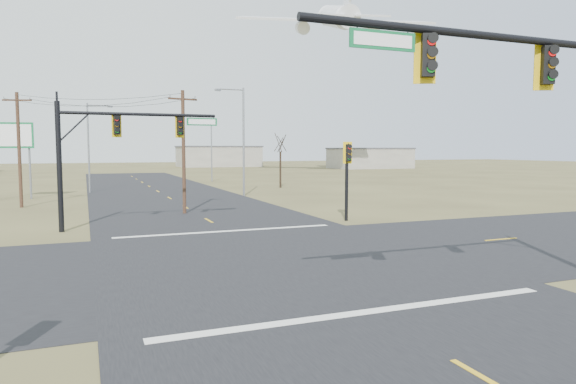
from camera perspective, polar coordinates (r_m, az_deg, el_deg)
The scene contains 18 objects.
ground at distance 21.28m, azimuth -1.50°, elevation -7.43°, with size 320.00×320.00×0.00m, color olive.
road_ew at distance 21.27m, azimuth -1.50°, elevation -7.40°, with size 160.00×14.00×0.02m, color black.
road_ns at distance 21.27m, azimuth -1.50°, elevation -7.39°, with size 14.00×160.00×0.02m, color black.
stop_bar_near at distance 14.69m, azimuth 8.90°, elevation -12.99°, with size 12.00×0.40×0.01m, color silver.
stop_bar_far at distance 28.31m, azimuth -6.75°, elevation -4.33°, with size 12.00×0.40×0.01m, color silver.
mast_arm_near at distance 16.54m, azimuth 27.93°, elevation 8.76°, with size 11.65×0.60×8.04m.
mast_arm_far at distance 30.30m, azimuth -18.51°, elevation 5.68°, with size 8.84×0.56×7.06m.
pedestal_signal_ne at distance 32.14m, azimuth 6.65°, elevation 3.05°, with size 0.68×0.60×4.98m.
utility_pole_near at distance 36.28m, azimuth -11.53°, elevation 4.63°, with size 2.06×0.58×8.52m.
utility_pole_far at distance 44.45m, azimuth -27.71°, elevation 4.38°, with size 2.10×0.74×8.81m.
highway_sign at distance 51.78m, azimuth -28.34°, elevation 4.54°, with size 3.62×0.69×6.87m.
streetlight_a at distance 49.25m, azimuth -5.21°, elevation 6.25°, with size 2.88×0.45×10.27m.
streetlight_b at distance 72.06m, azimuth -8.65°, elevation 5.07°, with size 2.44×0.27×8.76m.
streetlight_c at distance 56.63m, azimuth -21.10°, elevation 5.14°, with size 2.57×0.35×9.19m.
bare_tree_c at distance 59.66m, azimuth -0.85°, elevation 5.55°, with size 3.57×3.57×6.74m.
warehouse_mid at distance 133.47m, azimuth -7.73°, elevation 3.90°, with size 20.00×12.00×5.00m, color #A8A295.
warehouse_right at distance 121.63m, azimuth 9.10°, elevation 3.68°, with size 18.00×10.00×4.50m, color #A8A295.
jet_airliner at distance 97.38m, azimuth 5.47°, elevation 18.81°, with size 28.41×29.58×15.85m.
Camera 1 is at (-7.16, -19.52, 4.51)m, focal length 32.00 mm.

